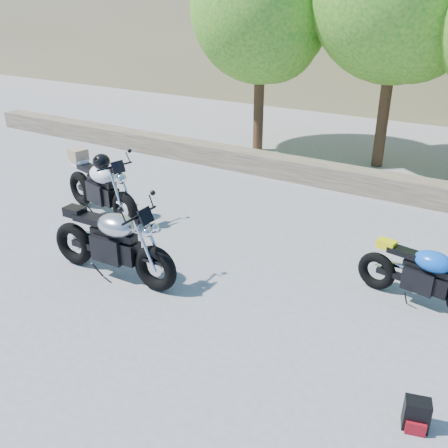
% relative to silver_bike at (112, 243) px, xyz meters
% --- Properties ---
extents(ground, '(90.00, 90.00, 0.00)m').
position_rel_silver_bike_xyz_m(ground, '(1.08, 0.18, -0.58)').
color(ground, gray).
rests_on(ground, ground).
extents(stone_wall, '(22.00, 0.55, 0.50)m').
position_rel_silver_bike_xyz_m(stone_wall, '(1.08, 5.68, -0.33)').
color(stone_wall, '#4F4634').
rests_on(stone_wall, ground).
extents(tree_decid_left, '(3.67, 3.67, 5.62)m').
position_rel_silver_bike_xyz_m(tree_decid_left, '(-1.32, 7.31, 3.06)').
color(tree_decid_left, '#382314').
rests_on(tree_decid_left, ground).
extents(silver_bike, '(2.36, 0.75, 1.19)m').
position_rel_silver_bike_xyz_m(silver_bike, '(0.00, 0.00, 0.00)').
color(silver_bike, black).
rests_on(silver_bike, ground).
extents(white_bike, '(2.33, 0.88, 1.31)m').
position_rel_silver_bike_xyz_m(white_bike, '(-1.88, 1.66, 0.06)').
color(white_bike, black).
rests_on(white_bike, ground).
extents(blue_bike, '(1.90, 0.62, 0.96)m').
position_rel_silver_bike_xyz_m(blue_bike, '(4.23, 1.68, -0.11)').
color(blue_bike, black).
rests_on(blue_bike, ground).
extents(backpack, '(0.29, 0.27, 0.34)m').
position_rel_silver_bike_xyz_m(backpack, '(4.70, -0.66, -0.41)').
color(backpack, black).
rests_on(backpack, ground).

